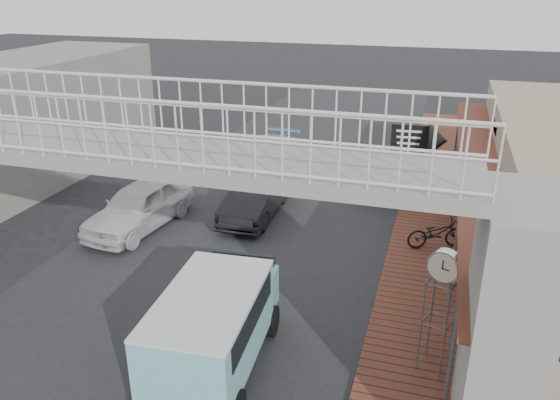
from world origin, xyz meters
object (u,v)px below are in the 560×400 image
Objects in this scene: dark_sedan at (256,196)px; angkot_van at (214,320)px; angkot_curb at (388,165)px; motorcycle_near at (436,233)px; motorcycle_far at (431,181)px; angkot_far at (267,156)px; arrow_sign at (434,141)px; white_hatchback at (139,206)px; street_clock at (444,272)px.

dark_sedan is 1.00× the size of angkot_van.
dark_sedan is 0.83× the size of angkot_curb.
motorcycle_near is at bearing -10.07° from dark_sedan.
dark_sedan is at bearing 141.63° from motorcycle_far.
angkot_far is 2.69× the size of motorcycle_far.
angkot_far is 9.56m from motorcycle_near.
motorcycle_near is 4.75m from motorcycle_far.
angkot_far is 8.09m from arrow_sign.
white_hatchback is 11.35m from street_clock.
angkot_curb is at bearing 121.87° from street_clock.
dark_sedan is 2.43× the size of motorcycle_far.
angkot_van is at bearing -178.70° from motorcycle_far.
white_hatchback is 1.38× the size of arrow_sign.
angkot_far is 13.65m from angkot_van.
arrow_sign is (-0.40, 2.75, 2.22)m from motorcycle_near.
angkot_far is (-5.35, -0.21, -0.02)m from angkot_curb.
angkot_curb is (4.20, 5.06, 0.01)m from dark_sedan.
white_hatchback is 10.53m from arrow_sign.
angkot_far is at bearing 101.91° from dark_sedan.
motorcycle_near is (9.95, 1.18, -0.19)m from white_hatchback.
street_clock is (0.53, -10.77, 1.87)m from motorcycle_far.
dark_sedan reaches higher than angkot_far.
motorcycle_far is (1.86, -1.29, -0.09)m from angkot_curb.
white_hatchback reaches higher than angkot_far.
angkot_van is at bearing -41.24° from white_hatchback.
arrow_sign is at bearing 14.94° from dark_sedan.
white_hatchback is 2.44× the size of motorcycle_near.
street_clock reaches higher than dark_sedan.
dark_sedan is at bearing 50.17° from angkot_curb.
white_hatchback reaches higher than angkot_curb.
arrow_sign is (9.55, 3.93, 2.03)m from white_hatchback.
angkot_van is at bearing -74.84° from angkot_far.
angkot_far is 7.30m from motorcycle_far.
arrow_sign reaches higher than angkot_far.
motorcycle_near is at bearing 55.29° from angkot_van.
arrow_sign reaches higher than motorcycle_near.
dark_sedan is 2.32× the size of motorcycle_near.
motorcycle_far is at bearing 30.40° from dark_sedan.
white_hatchback is 7.40m from angkot_far.
arrow_sign reaches higher than angkot_curb.
angkot_curb is 13.67m from angkot_van.
motorcycle_near is at bearing 14.15° from white_hatchback.
arrow_sign is (4.03, 10.19, 1.48)m from angkot_van.
dark_sedan reaches higher than motorcycle_near.
angkot_van is 1.52× the size of street_clock.
dark_sedan is 7.14m from motorcycle_far.
angkot_van is 12.87m from motorcycle_far.
street_clock is 0.86× the size of arrow_sign.
white_hatchback is at bearing -150.03° from dark_sedan.
white_hatchback is at bearing -106.89° from angkot_far.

